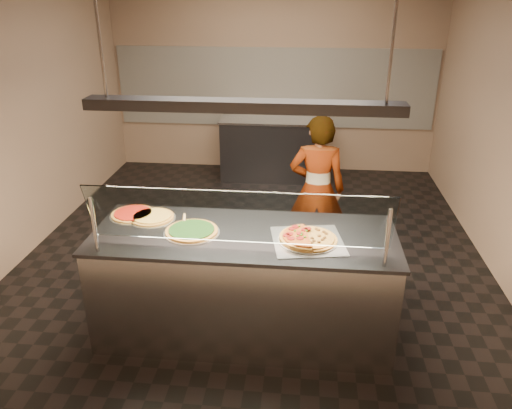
# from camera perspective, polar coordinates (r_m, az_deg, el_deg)

# --- Properties ---
(ground) EXTENTS (5.00, 6.00, 0.02)m
(ground) POSITION_cam_1_polar(r_m,az_deg,el_deg) (5.54, -0.27, -6.01)
(ground) COLOR black
(ground) RESTS_ON ground
(wall_back) EXTENTS (5.00, 0.02, 3.00)m
(wall_back) POSITION_cam_1_polar(r_m,az_deg,el_deg) (7.91, 2.11, 14.66)
(wall_back) COLOR #957860
(wall_back) RESTS_ON ground
(wall_front) EXTENTS (5.00, 0.02, 3.00)m
(wall_front) POSITION_cam_1_polar(r_m,az_deg,el_deg) (2.22, -8.77, -10.22)
(wall_front) COLOR #957860
(wall_front) RESTS_ON ground
(wall_left) EXTENTS (0.02, 6.00, 3.00)m
(wall_left) POSITION_cam_1_polar(r_m,az_deg,el_deg) (5.80, -26.15, 9.00)
(wall_left) COLOR #957860
(wall_left) RESTS_ON ground
(tile_band) EXTENTS (4.90, 0.02, 1.20)m
(tile_band) POSITION_cam_1_polar(r_m,az_deg,el_deg) (7.91, 2.07, 13.20)
(tile_band) COLOR silver
(tile_band) RESTS_ON wall_back
(serving_counter) EXTENTS (2.42, 0.94, 0.93)m
(serving_counter) POSITION_cam_1_polar(r_m,az_deg,el_deg) (4.20, -1.31, -8.99)
(serving_counter) COLOR #B7B7BC
(serving_counter) RESTS_ON ground
(sneeze_guard) EXTENTS (2.18, 0.18, 0.54)m
(sneeze_guard) POSITION_cam_1_polar(r_m,az_deg,el_deg) (3.53, -2.11, -1.56)
(sneeze_guard) COLOR #B7B7BC
(sneeze_guard) RESTS_ON serving_counter
(perforated_tray) EXTENTS (0.61, 0.61, 0.01)m
(perforated_tray) POSITION_cam_1_polar(r_m,az_deg,el_deg) (3.87, 5.95, -4.09)
(perforated_tray) COLOR silver
(perforated_tray) RESTS_ON serving_counter
(half_pizza_pepperoni) EXTENTS (0.29, 0.47, 0.05)m
(half_pizza_pepperoni) POSITION_cam_1_polar(r_m,az_deg,el_deg) (3.86, 4.38, -3.65)
(half_pizza_pepperoni) COLOR #986326
(half_pizza_pepperoni) RESTS_ON perforated_tray
(half_pizza_sausage) EXTENTS (0.29, 0.47, 0.04)m
(half_pizza_sausage) POSITION_cam_1_polar(r_m,az_deg,el_deg) (3.86, 7.56, -3.87)
(half_pizza_sausage) COLOR #986326
(half_pizza_sausage) RESTS_ON perforated_tray
(pizza_spinach) EXTENTS (0.45, 0.45, 0.03)m
(pizza_spinach) POSITION_cam_1_polar(r_m,az_deg,el_deg) (4.01, -7.35, -2.97)
(pizza_spinach) COLOR silver
(pizza_spinach) RESTS_ON serving_counter
(pizza_cheese) EXTENTS (0.39, 0.39, 0.03)m
(pizza_cheese) POSITION_cam_1_polar(r_m,az_deg,el_deg) (4.31, -11.75, -1.37)
(pizza_cheese) COLOR silver
(pizza_cheese) RESTS_ON serving_counter
(pizza_tomato) EXTENTS (0.39, 0.39, 0.03)m
(pizza_tomato) POSITION_cam_1_polar(r_m,az_deg,el_deg) (4.40, -13.86, -1.02)
(pizza_tomato) COLOR silver
(pizza_tomato) RESTS_ON serving_counter
(pizza_spatula) EXTENTS (0.22, 0.23, 0.02)m
(pizza_spatula) POSITION_cam_1_polar(r_m,az_deg,el_deg) (4.16, -7.67, -1.75)
(pizza_spatula) COLOR #B7B7BC
(pizza_spatula) RESTS_ON pizza_spinach
(prep_table) EXTENTS (1.56, 0.74, 0.93)m
(prep_table) POSITION_cam_1_polar(r_m,az_deg,el_deg) (7.69, 1.91, 6.50)
(prep_table) COLOR #323236
(prep_table) RESTS_ON ground
(worker) EXTENTS (0.59, 0.39, 1.59)m
(worker) POSITION_cam_1_polar(r_m,az_deg,el_deg) (5.22, 6.98, 1.67)
(worker) COLOR #24212A
(worker) RESTS_ON ground
(heat_lamp_housing) EXTENTS (2.30, 0.18, 0.08)m
(heat_lamp_housing) POSITION_cam_1_polar(r_m,az_deg,el_deg) (3.62, -1.53, 11.22)
(heat_lamp_housing) COLOR #323236
(heat_lamp_housing) RESTS_ON ceiling
(lamp_rod_left) EXTENTS (0.02, 0.02, 1.01)m
(lamp_rod_left) POSITION_cam_1_polar(r_m,az_deg,el_deg) (3.81, -17.64, 19.10)
(lamp_rod_left) COLOR #B7B7BC
(lamp_rod_left) RESTS_ON ceiling
(lamp_rod_right) EXTENTS (0.02, 0.02, 1.01)m
(lamp_rod_right) POSITION_cam_1_polar(r_m,az_deg,el_deg) (3.56, 15.52, 19.08)
(lamp_rod_right) COLOR #B7B7BC
(lamp_rod_right) RESTS_ON ceiling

